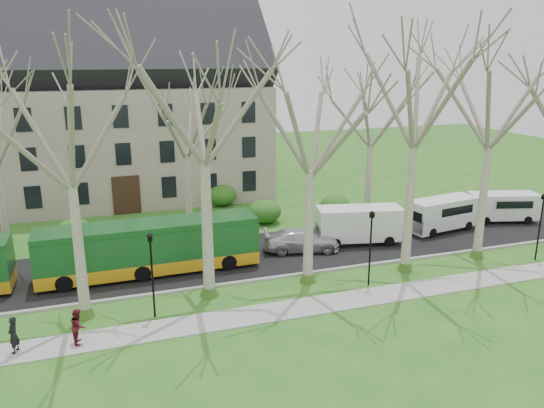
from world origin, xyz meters
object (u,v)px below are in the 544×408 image
Objects in this scene: pedestrian_a at (13,335)px; sedan at (302,240)px; van_b at (442,215)px; pedestrian_b at (78,326)px; van_a at (359,225)px; van_c at (503,207)px; bus_follow at (150,247)px.

sedan is at bearing 136.44° from pedestrian_a.
pedestrian_b is at bearing -170.63° from van_b.
van_a is 3.56× the size of pedestrian_b.
pedestrian_a is 2.66m from pedestrian_b.
bus_follow is at bearing -160.97° from van_c.
van_c reaches higher than pedestrian_a.
pedestrian_a is (-28.01, -8.36, -0.38)m from van_b.
sedan is 3.08× the size of pedestrian_b.
van_b is at bearing 15.96° from van_a.
sedan is 4.37m from van_a.
van_c is 3.11× the size of pedestrian_a.
bus_follow is 2.55× the size of sedan.
van_a reaches higher than sedan.
bus_follow reaches higher than sedan.
van_b reaches higher than sedan.
van_b is 5.89m from van_c.
bus_follow is 2.47× the size of van_c.
van_b is (11.45, 0.66, 0.48)m from sedan.
van_a is at bearing -74.83° from sedan.
sedan is (9.90, 0.51, -0.87)m from bus_follow.
van_a is 22.33m from pedestrian_a.
van_c is at bearing 2.63° from bus_follow.
pedestrian_b is at bearing -119.65° from bus_follow.
van_a is at bearing -63.22° from pedestrian_b.
pedestrian_b is (-4.01, -7.23, -0.78)m from bus_follow.
van_c is at bearing -70.97° from pedestrian_b.
van_b is 1.07× the size of van_c.
bus_follow is at bearing 158.68° from pedestrian_a.
bus_follow is 8.30m from pedestrian_b.
van_b is at bearing -68.36° from pedestrian_b.
van_b is 3.40× the size of pedestrian_b.
van_a reaches higher than van_c.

